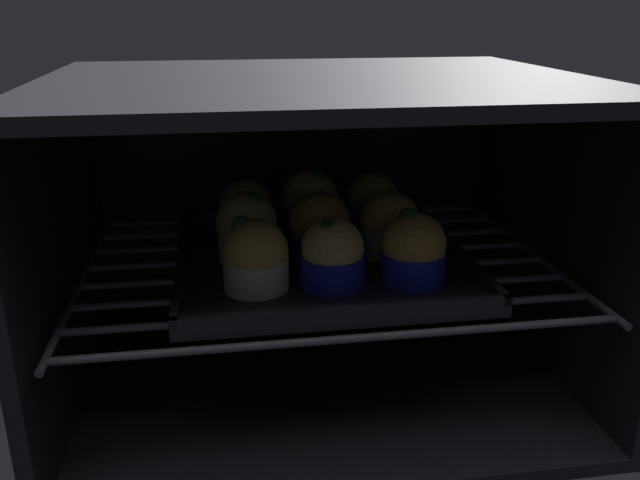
{
  "coord_description": "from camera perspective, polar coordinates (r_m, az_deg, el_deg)",
  "views": [
    {
      "loc": [
        -11.2,
        -50.62,
        43.01
      ],
      "look_at": [
        0.0,
        20.41,
        17.18
      ],
      "focal_mm": 37.19,
      "sensor_mm": 36.0,
      "label": 1
    }
  ],
  "objects": [
    {
      "name": "muffin_row0_col1",
      "position": [
        0.68,
        1.19,
        -1.3
      ],
      "size": [
        6.71,
        6.71,
        7.38
      ],
      "color": "#1928B7",
      "rests_on": "baking_tray"
    },
    {
      "name": "baking_tray",
      "position": [
        0.77,
        0.0,
        -1.75
      ],
      "size": [
        32.68,
        32.68,
        2.2
      ],
      "color": "black",
      "rests_on": "oven_rack"
    },
    {
      "name": "muffin_row0_col2",
      "position": [
        0.7,
        8.05,
        -0.91
      ],
      "size": [
        6.78,
        6.78,
        7.99
      ],
      "color": "#1928B7",
      "rests_on": "baking_tray"
    },
    {
      "name": "muffin_row2_col2",
      "position": [
        0.85,
        4.56,
        3.07
      ],
      "size": [
        6.71,
        6.71,
        7.74
      ],
      "color": "#1928B7",
      "rests_on": "baking_tray"
    },
    {
      "name": "muffin_row1_col0",
      "position": [
        0.75,
        -6.3,
        0.96
      ],
      "size": [
        6.99,
        6.99,
        8.12
      ],
      "color": "silver",
      "rests_on": "baking_tray"
    },
    {
      "name": "oven_cavity",
      "position": [
        0.82,
        -0.64,
        1.24
      ],
      "size": [
        59.0,
        47.0,
        37.0
      ],
      "color": "black",
      "rests_on": "ground"
    },
    {
      "name": "muffin_row2_col1",
      "position": [
        0.84,
        -0.64,
        3.18
      ],
      "size": [
        7.24,
        7.24,
        8.46
      ],
      "color": "#1928B7",
      "rests_on": "baking_tray"
    },
    {
      "name": "muffin_row0_col0",
      "position": [
        0.68,
        -5.58,
        -1.55
      ],
      "size": [
        6.78,
        6.78,
        7.69
      ],
      "color": "silver",
      "rests_on": "baking_tray"
    },
    {
      "name": "muffin_row1_col1",
      "position": [
        0.76,
        -0.0,
        1.04
      ],
      "size": [
        7.21,
        7.21,
        7.66
      ],
      "color": "#1928B7",
      "rests_on": "baking_tray"
    },
    {
      "name": "oven_rack",
      "position": [
        0.79,
        -0.18,
        -2.06
      ],
      "size": [
        54.8,
        42.0,
        0.8
      ],
      "color": "#51515B",
      "rests_on": "oven_cavity"
    },
    {
      "name": "muffin_row2_col0",
      "position": [
        0.83,
        -6.39,
        2.41
      ],
      "size": [
        6.71,
        6.71,
        7.48
      ],
      "color": "#1928B7",
      "rests_on": "baking_tray"
    },
    {
      "name": "muffin_row1_col2",
      "position": [
        0.77,
        6.02,
        1.21
      ],
      "size": [
        6.89,
        6.89,
        7.62
      ],
      "color": "silver",
      "rests_on": "baking_tray"
    }
  ]
}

